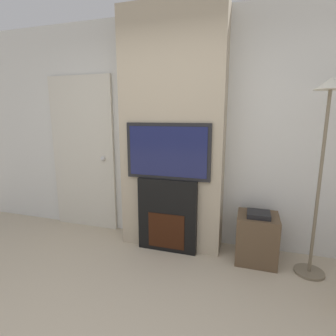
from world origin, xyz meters
TOP-DOWN VIEW (x-y plane):
  - wall_back at (0.00, 2.03)m, footprint 6.00×0.06m
  - chimney_breast at (0.00, 1.83)m, footprint 1.18×0.34m
  - fireplace at (0.00, 1.66)m, footprint 0.68×0.15m
  - television at (0.00, 1.65)m, footprint 0.95×0.07m
  - floor_lamp at (1.49, 1.61)m, footprint 0.28×0.28m
  - media_stand at (0.98, 1.71)m, footprint 0.42×0.40m
  - entry_door at (-1.31, 1.97)m, footprint 0.94×0.09m

SIDE VIEW (x-z plane):
  - media_stand at x=0.98m, z-range -0.02..0.55m
  - fireplace at x=0.00m, z-range 0.00..0.85m
  - entry_door at x=-1.31m, z-range 0.00..2.06m
  - television at x=0.00m, z-range 0.85..1.47m
  - wall_back at x=0.00m, z-range 0.00..2.70m
  - chimney_breast at x=0.00m, z-range 0.00..2.70m
  - floor_lamp at x=1.49m, z-range 0.42..2.29m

